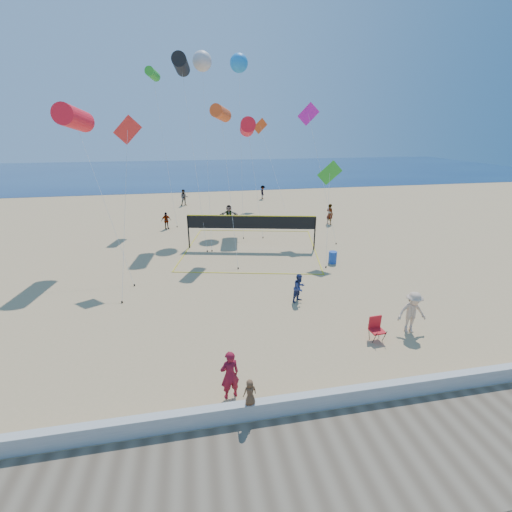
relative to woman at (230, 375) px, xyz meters
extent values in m
plane|color=tan|center=(1.48, 1.99, -0.88)|extent=(120.00, 120.00, 0.00)
cube|color=#102450|center=(1.48, 63.99, -0.86)|extent=(140.00, 50.00, 0.03)
cube|color=silver|center=(1.48, -1.01, -0.58)|extent=(32.00, 0.30, 0.60)
cube|color=#6D5E4A|center=(1.48, -3.01, -0.86)|extent=(32.00, 3.60, 0.03)
imported|color=maroon|center=(0.00, 0.00, 0.00)|extent=(0.73, 0.58, 1.76)
imported|color=brown|center=(0.48, -1.04, 0.14)|extent=(0.46, 0.35, 0.85)
imported|color=navy|center=(4.21, 5.98, -0.13)|extent=(0.92, 0.87, 1.50)
imported|color=#CFA98A|center=(8.10, 2.40, 0.07)|extent=(1.30, 0.85, 1.89)
imported|color=gray|center=(-3.19, 20.97, -0.13)|extent=(0.95, 0.67, 1.49)
imported|color=gray|center=(2.37, 21.40, 0.02)|extent=(1.73, 0.74, 1.80)
imported|color=gray|center=(11.46, 19.87, 0.06)|extent=(0.73, 0.82, 1.88)
imported|color=gray|center=(-1.72, 30.55, 0.03)|extent=(0.88, 0.69, 1.81)
imported|color=gray|center=(7.84, 32.61, -0.05)|extent=(0.75, 1.14, 1.67)
cube|color=red|center=(6.35, 2.05, -0.42)|extent=(0.59, 0.54, 0.06)
cube|color=red|center=(6.34, 2.27, -0.12)|extent=(0.56, 0.09, 0.56)
cylinder|color=black|center=(6.14, 1.83, -0.63)|extent=(0.04, 0.28, 0.72)
cylinder|color=black|center=(6.12, 2.24, -0.63)|extent=(0.04, 0.28, 0.72)
cylinder|color=black|center=(6.59, 1.86, -0.63)|extent=(0.04, 0.28, 0.72)
cylinder|color=black|center=(6.56, 2.27, -0.63)|extent=(0.04, 0.28, 0.72)
cylinder|color=#1944A7|center=(7.97, 10.64, -0.49)|extent=(0.69, 0.69, 0.79)
cylinder|color=black|center=(-1.25, 15.46, 0.34)|extent=(0.10, 0.10, 2.44)
cylinder|color=black|center=(7.68, 13.42, 0.34)|extent=(0.10, 0.10, 2.44)
cube|color=black|center=(3.22, 14.44, 1.11)|extent=(8.94, 2.06, 0.92)
cube|color=yellow|center=(3.22, 14.44, 1.59)|extent=(8.94, 2.07, 0.06)
cube|color=yellow|center=(2.19, 9.97, -0.87)|extent=(9.14, 2.14, 0.02)
cube|color=yellow|center=(4.24, 18.90, -0.87)|extent=(9.14, 2.14, 0.02)
cylinder|color=#FE1626|center=(-7.32, 14.19, 7.99)|extent=(1.63, 3.10, 1.62)
cylinder|color=silver|center=(-5.83, 11.79, 3.58)|extent=(3.00, 4.80, 8.83)
cylinder|color=black|center=(-4.34, 9.40, -0.83)|extent=(0.08, 0.08, 0.10)
cylinder|color=black|center=(-0.99, 20.24, 11.86)|extent=(1.34, 2.67, 1.41)
cylinder|color=silver|center=(-0.50, 17.28, 5.51)|extent=(1.01, 5.92, 12.69)
cylinder|color=black|center=(0.00, 14.33, -0.83)|extent=(0.08, 0.08, 0.10)
cylinder|color=#E44C1B|center=(1.39, 15.36, 8.36)|extent=(1.61, 2.19, 1.10)
cylinder|color=silver|center=(1.56, 13.07, 3.77)|extent=(0.37, 4.59, 9.20)
cylinder|color=black|center=(1.74, 10.78, -0.83)|extent=(0.08, 0.08, 0.10)
cube|color=red|center=(-4.09, 12.10, 7.35)|extent=(1.60, 0.27, 1.58)
cylinder|color=silver|center=(-4.38, 9.77, 3.26)|extent=(0.60, 4.68, 8.18)
cylinder|color=black|center=(-4.67, 7.44, -0.83)|extent=(0.08, 0.08, 0.10)
cube|color=green|center=(7.98, 12.21, 4.74)|extent=(1.61, 0.31, 1.61)
cylinder|color=silver|center=(7.61, 11.08, 1.96)|extent=(0.75, 2.29, 5.58)
cylinder|color=black|center=(7.25, 9.94, -0.83)|extent=(0.08, 0.08, 0.10)
cube|color=#CE17AD|center=(8.24, 17.81, 8.43)|extent=(1.45, 0.94, 1.68)
cylinder|color=silver|center=(9.01, 16.03, 3.80)|extent=(1.56, 3.57, 9.26)
cylinder|color=black|center=(9.78, 14.26, -0.83)|extent=(0.08, 0.08, 0.10)
sphere|color=silver|center=(0.65, 21.98, 12.38)|extent=(1.71, 1.71, 1.51)
cylinder|color=silver|center=(0.49, 18.17, 5.78)|extent=(0.33, 7.62, 13.22)
cylinder|color=black|center=(0.33, 14.37, -0.83)|extent=(0.08, 0.08, 0.10)
sphere|color=#1C85E0|center=(3.83, 23.68, 12.61)|extent=(1.58, 1.58, 1.53)
cylinder|color=silver|center=(3.43, 20.32, 5.89)|extent=(0.82, 6.75, 13.45)
cylinder|color=black|center=(3.02, 16.95, -0.83)|extent=(0.08, 0.08, 0.10)
cylinder|color=green|center=(-3.42, 24.40, 11.70)|extent=(1.17, 1.97, 1.01)
cylinder|color=silver|center=(-2.87, 22.89, 5.44)|extent=(1.12, 3.04, 12.54)
cylinder|color=black|center=(-2.31, 21.38, -0.83)|extent=(0.08, 0.08, 0.10)
cube|color=#E44C1B|center=(6.93, 29.82, 7.63)|extent=(1.68, 0.35, 1.69)
cylinder|color=silver|center=(7.58, 26.02, 3.40)|extent=(1.31, 7.60, 8.47)
cylinder|color=black|center=(8.23, 22.23, -0.83)|extent=(0.08, 0.08, 0.10)
cylinder|color=#FE1626|center=(3.97, 20.31, 7.51)|extent=(1.54, 3.00, 1.57)
cylinder|color=silver|center=(4.28, 18.56, 3.34)|extent=(0.63, 3.52, 8.35)
cylinder|color=black|center=(4.59, 16.80, -0.83)|extent=(0.08, 0.08, 0.10)
camera|label=1|loc=(-0.82, -8.96, 7.47)|focal=24.00mm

